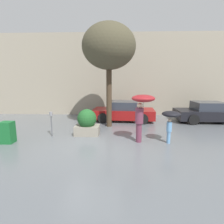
# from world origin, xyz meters

# --- Properties ---
(ground_plane) EXTENTS (40.00, 40.00, 0.00)m
(ground_plane) POSITION_xyz_m (0.00, 0.00, 0.00)
(ground_plane) COLOR slate
(building_facade) EXTENTS (18.00, 0.30, 6.00)m
(building_facade) POSITION_xyz_m (0.00, 6.50, 3.00)
(building_facade) COLOR #9E937F
(building_facade) RESTS_ON ground
(planter_box) EXTENTS (1.15, 0.91, 1.25)m
(planter_box) POSITION_xyz_m (-0.43, 1.22, 0.60)
(planter_box) COLOR gray
(planter_box) RESTS_ON ground
(person_adult) EXTENTS (0.94, 0.94, 2.01)m
(person_adult) POSITION_xyz_m (2.01, 0.23, 1.55)
(person_adult) COLOR brown
(person_adult) RESTS_ON ground
(person_child) EXTENTS (0.75, 0.75, 1.34)m
(person_child) POSITION_xyz_m (3.20, 0.23, 1.10)
(person_child) COLOR #669ED1
(person_child) RESTS_ON ground
(parked_car_near) EXTENTS (4.05, 2.27, 1.26)m
(parked_car_near) POSITION_xyz_m (1.39, 4.42, 0.58)
(parked_car_near) COLOR maroon
(parked_car_near) RESTS_ON ground
(parked_car_far) EXTENTS (3.93, 2.10, 1.26)m
(parked_car_far) POSITION_xyz_m (6.72, 4.25, 0.58)
(parked_car_far) COLOR black
(parked_car_far) RESTS_ON ground
(street_tree) EXTENTS (2.85, 2.85, 5.57)m
(street_tree) POSITION_xyz_m (0.54, 2.85, 4.31)
(street_tree) COLOR #423323
(street_tree) RESTS_ON ground
(parking_meter) EXTENTS (0.14, 0.14, 1.16)m
(parking_meter) POSITION_xyz_m (-2.03, 0.91, 0.84)
(parking_meter) COLOR #595B60
(parking_meter) RESTS_ON ground
(newspaper_box) EXTENTS (0.50, 0.44, 0.90)m
(newspaper_box) POSITION_xyz_m (-3.55, -0.02, 0.45)
(newspaper_box) COLOR #19662D
(newspaper_box) RESTS_ON ground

